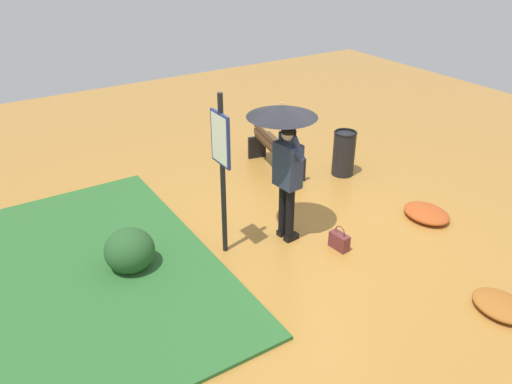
{
  "coord_description": "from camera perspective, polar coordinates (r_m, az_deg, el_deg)",
  "views": [
    {
      "loc": [
        -5.04,
        4.02,
        4.11
      ],
      "look_at": [
        0.09,
        0.75,
        0.85
      ],
      "focal_mm": 35.37,
      "sensor_mm": 36.0,
      "label": 1
    }
  ],
  "objects": [
    {
      "name": "shrub_cluster",
      "position": [
        6.93,
        -14.05,
        -6.36
      ],
      "size": [
        0.73,
        0.66,
        0.6
      ],
      "color": "#285628",
      "rests_on": "ground_plane"
    },
    {
      "name": "info_sign_post",
      "position": [
        6.51,
        -3.92,
        3.92
      ],
      "size": [
        0.44,
        0.07,
        2.3
      ],
      "color": "black",
      "rests_on": "ground_plane"
    },
    {
      "name": "trash_bin",
      "position": [
        9.3,
        9.9,
        4.36
      ],
      "size": [
        0.42,
        0.42,
        0.83
      ],
      "color": "black",
      "rests_on": "ground_plane"
    },
    {
      "name": "leaf_pile_near_person",
      "position": [
        6.82,
        25.99,
        -11.47
      ],
      "size": [
        0.7,
        0.56,
        0.15
      ],
      "color": "#A86023",
      "rests_on": "ground_plane"
    },
    {
      "name": "ground_plane",
      "position": [
        7.64,
        5.14,
        -4.48
      ],
      "size": [
        18.0,
        18.0,
        0.0
      ],
      "primitive_type": "plane",
      "color": "#B27A33"
    },
    {
      "name": "grass_verge",
      "position": [
        7.04,
        -21.66,
        -9.63
      ],
      "size": [
        4.8,
        4.0,
        0.05
      ],
      "color": "#2D662D",
      "rests_on": "ground_plane"
    },
    {
      "name": "park_bench",
      "position": [
        9.35,
        2.02,
        4.79
      ],
      "size": [
        1.41,
        0.65,
        0.75
      ],
      "color": "black",
      "rests_on": "ground_plane"
    },
    {
      "name": "handbag",
      "position": [
        7.27,
        9.4,
        -5.47
      ],
      "size": [
        0.31,
        0.16,
        0.37
      ],
      "color": "brown",
      "rests_on": "ground_plane"
    },
    {
      "name": "leaf_pile_by_bench",
      "position": [
        8.36,
        18.72,
        -2.28
      ],
      "size": [
        0.76,
        0.6,
        0.17
      ],
      "color": "#B74C1E",
      "rests_on": "ground_plane"
    },
    {
      "name": "person_with_umbrella",
      "position": [
        6.82,
        3.25,
        6.1
      ],
      "size": [
        0.96,
        0.96,
        2.04
      ],
      "color": "black",
      "rests_on": "ground_plane"
    }
  ]
}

